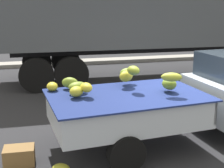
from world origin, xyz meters
TOP-DOWN VIEW (x-y plane):
  - ground at (0.00, 0.00)m, footprint 220.00×220.00m
  - curb_strip at (0.00, 8.56)m, footprint 80.00×0.80m
  - pickup_truck at (0.69, -0.10)m, footprint 5.22×2.22m
  - semi_trailer at (1.73, 5.27)m, footprint 12.05×2.82m
  - produce_crate at (-3.29, -0.45)m, footprint 0.54×0.38m

SIDE VIEW (x-z plane):
  - ground at x=0.00m, z-range 0.00..0.00m
  - curb_strip at x=0.00m, z-range 0.00..0.16m
  - produce_crate at x=-3.29m, z-range 0.00..0.31m
  - pickup_truck at x=0.69m, z-range 0.03..1.73m
  - semi_trailer at x=1.73m, z-range 0.57..4.52m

